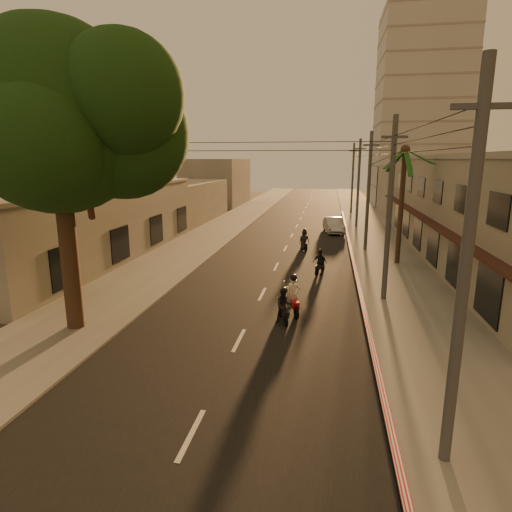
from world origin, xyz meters
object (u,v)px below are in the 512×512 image
at_px(scooter_mid_a, 284,306).
at_px(parked_car, 334,225).
at_px(scooter_red, 293,297).
at_px(broadleaf_tree, 67,119).
at_px(scooter_mid_b, 320,263).
at_px(scooter_far_a, 304,241).
at_px(palm_tree, 405,157).

relative_size(scooter_mid_a, parked_car, 0.35).
bearing_deg(scooter_red, broadleaf_tree, -178.55).
distance_m(broadleaf_tree, parked_car, 29.26).
bearing_deg(scooter_red, scooter_mid_a, -125.03).
relative_size(scooter_mid_b, scooter_far_a, 0.92).
height_order(palm_tree, scooter_red, palm_tree).
bearing_deg(scooter_red, palm_tree, 41.16).
xyz_separation_m(scooter_red, scooter_far_a, (-0.33, 14.17, -0.07)).
bearing_deg(parked_car, scooter_far_a, -113.96).
distance_m(broadleaf_tree, palm_tree, 20.18).
bearing_deg(scooter_far_a, scooter_mid_b, -95.25).
relative_size(palm_tree, scooter_mid_a, 5.09).
xyz_separation_m(palm_tree, scooter_mid_b, (-5.11, -3.35, -6.42)).
relative_size(scooter_red, scooter_far_a, 1.11).
bearing_deg(scooter_mid_b, broadleaf_tree, -114.21).
height_order(palm_tree, scooter_mid_b, palm_tree).
bearing_deg(parked_car, broadleaf_tree, -121.01).
relative_size(broadleaf_tree, parked_car, 2.61).
bearing_deg(scooter_mid_a, scooter_red, 56.74).
bearing_deg(broadleaf_tree, scooter_far_a, 64.86).
xyz_separation_m(scooter_red, scooter_mid_a, (-0.31, -1.07, -0.11)).
bearing_deg(broadleaf_tree, scooter_red, 20.42).
bearing_deg(scooter_red, parked_car, 66.08).
distance_m(scooter_mid_a, scooter_mid_b, 8.53).
bearing_deg(scooter_mid_a, scooter_far_a, 72.91).
relative_size(broadleaf_tree, palm_tree, 1.48).
bearing_deg(parked_car, scooter_mid_b, -102.77).
xyz_separation_m(scooter_far_a, parked_car, (2.33, 8.89, -0.05)).
bearing_deg(parked_car, scooter_red, -104.21).
xyz_separation_m(broadleaf_tree, parked_car, (10.46, 26.21, -7.74)).
bearing_deg(scooter_far_a, broadleaf_tree, -131.75).
bearing_deg(parked_car, scooter_mid_a, -104.72).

